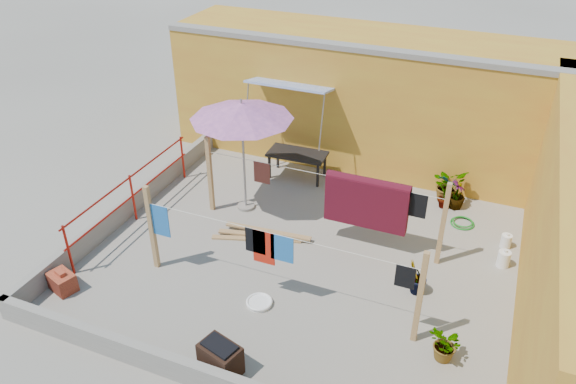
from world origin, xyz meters
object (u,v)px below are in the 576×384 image
object	(u,v)px
brazier	(220,358)
white_basin	(259,302)
patio_umbrella	(242,112)
green_hose	(462,223)
outdoor_table	(297,155)
water_jug_b	(506,241)
brick_stack	(62,282)
water_jug_a	(504,259)
plant_back_a	(448,185)

from	to	relation	value
brazier	white_basin	distance (m)	1.60
patio_umbrella	green_hose	world-z (taller)	patio_umbrella
outdoor_table	water_jug_b	bearing A→B (deg)	-11.97
outdoor_table	green_hose	size ratio (longest dim) A/B	2.79
brick_stack	water_jug_a	size ratio (longest dim) A/B	1.51
patio_umbrella	green_hose	bearing A→B (deg)	14.68
outdoor_table	patio_umbrella	bearing A→B (deg)	-107.33
water_jug_b	brazier	bearing A→B (deg)	-127.16
green_hose	brazier	bearing A→B (deg)	-117.62
white_basin	brick_stack	bearing A→B (deg)	-163.69
water_jug_a	white_basin	bearing A→B (deg)	-144.33
water_jug_a	water_jug_b	distance (m)	0.65
water_jug_a	green_hose	world-z (taller)	water_jug_a
patio_umbrella	water_jug_b	bearing A→B (deg)	7.16
outdoor_table	brazier	xyz separation A→B (m)	(1.17, -6.09, -0.33)
water_jug_a	water_jug_b	world-z (taller)	water_jug_a
brazier	white_basin	xyz separation A→B (m)	(-0.09, 1.58, -0.23)
outdoor_table	green_hose	world-z (taller)	outdoor_table
brick_stack	water_jug_a	world-z (taller)	brick_stack
water_jug_a	water_jug_b	bearing A→B (deg)	90.00
brick_stack	plant_back_a	world-z (taller)	plant_back_a
brick_stack	white_basin	distance (m)	3.64
brazier	white_basin	world-z (taller)	brazier
patio_umbrella	brazier	bearing A→B (deg)	-68.44
green_hose	brick_stack	bearing A→B (deg)	-142.40
brick_stack	plant_back_a	bearing A→B (deg)	44.29
plant_back_a	water_jug_b	bearing A→B (deg)	-44.03
water_jug_b	green_hose	xyz separation A→B (m)	(-0.91, 0.52, -0.11)
patio_umbrella	plant_back_a	size ratio (longest dim) A/B	3.17
brick_stack	water_jug_b	distance (m)	8.65
brick_stack	green_hose	bearing A→B (deg)	37.60
patio_umbrella	water_jug_b	distance (m)	5.99
white_basin	water_jug_a	world-z (taller)	water_jug_a
white_basin	water_jug_a	xyz separation A→B (m)	(3.91, 2.81, 0.12)
brick_stack	water_jug_b	bearing A→B (deg)	31.19
outdoor_table	brazier	distance (m)	6.21
outdoor_table	water_jug_a	size ratio (longest dim) A/B	3.79
brazier	water_jug_a	bearing A→B (deg)	48.95
brazier	water_jug_b	bearing A→B (deg)	52.84
brick_stack	water_jug_b	size ratio (longest dim) A/B	1.71
water_jug_a	plant_back_a	bearing A→B (deg)	124.97
patio_umbrella	outdoor_table	world-z (taller)	patio_umbrella
white_basin	plant_back_a	xyz separation A→B (m)	(2.50, 4.82, 0.37)
patio_umbrella	brick_stack	bearing A→B (deg)	-116.24
outdoor_table	water_jug_b	distance (m)	5.12
white_basin	water_jug_b	distance (m)	5.22
outdoor_table	brick_stack	size ratio (longest dim) A/B	2.52
outdoor_table	white_basin	xyz separation A→B (m)	(1.08, -4.52, -0.56)
green_hose	patio_umbrella	bearing A→B (deg)	-165.32
patio_umbrella	plant_back_a	world-z (taller)	patio_umbrella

